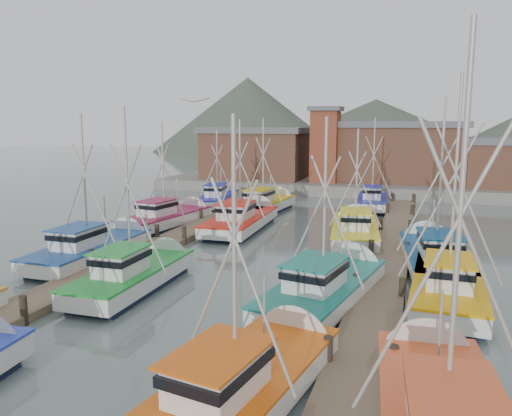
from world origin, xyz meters
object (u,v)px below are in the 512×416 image
(boat_8, at_px, (244,220))
(boat_12, at_px, (266,204))
(boat_4, at_px, (139,273))
(lookout_tower, at_px, (325,144))
(boat_1, at_px, (248,382))

(boat_8, height_order, boat_12, boat_12)
(boat_4, height_order, boat_12, boat_4)
(lookout_tower, xyz_separation_m, boat_8, (-2.04, -21.94, -4.87))
(boat_8, xyz_separation_m, boat_12, (-0.50, 7.45, 0.00))
(lookout_tower, relative_size, boat_4, 0.91)
(lookout_tower, height_order, boat_8, lookout_tower)
(lookout_tower, height_order, boat_4, lookout_tower)
(lookout_tower, height_order, boat_12, lookout_tower)
(boat_8, bearing_deg, boat_1, -72.18)
(boat_12, bearing_deg, boat_8, -80.62)
(boat_1, bearing_deg, boat_4, 145.78)
(lookout_tower, distance_m, boat_12, 15.50)
(boat_1, bearing_deg, lookout_tower, 107.43)
(boat_4, bearing_deg, boat_12, 89.77)
(boat_8, bearing_deg, boat_4, -92.89)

